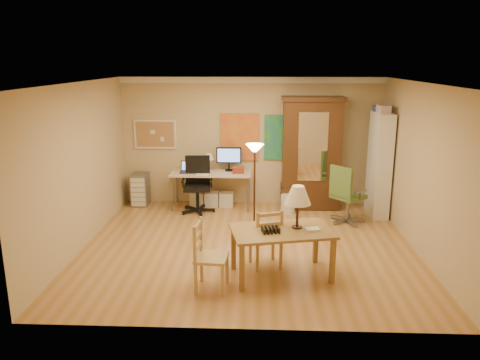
{
  "coord_description": "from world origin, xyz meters",
  "views": [
    {
      "loc": [
        0.17,
        -7.34,
        3.05
      ],
      "look_at": [
        -0.15,
        0.3,
        1.07
      ],
      "focal_mm": 35.0,
      "sensor_mm": 36.0,
      "label": 1
    }
  ],
  "objects_px": {
    "computer_desk": "(213,186)",
    "bookshelf": "(379,165)",
    "office_chair_black": "(198,197)",
    "armoire": "(311,160)",
    "office_chair_green": "(346,208)",
    "dining_table": "(288,220)"
  },
  "relations": [
    {
      "from": "office_chair_black",
      "to": "office_chair_green",
      "type": "relative_size",
      "value": 1.01
    },
    {
      "from": "computer_desk",
      "to": "armoire",
      "type": "xyz_separation_m",
      "value": [
        2.05,
        0.08,
        0.55
      ]
    },
    {
      "from": "dining_table",
      "to": "computer_desk",
      "type": "bearing_deg",
      "value": 113.4
    },
    {
      "from": "computer_desk",
      "to": "office_chair_black",
      "type": "distance_m",
      "value": 0.48
    },
    {
      "from": "bookshelf",
      "to": "office_chair_green",
      "type": "bearing_deg",
      "value": -142.37
    },
    {
      "from": "computer_desk",
      "to": "office_chair_black",
      "type": "relative_size",
      "value": 1.46
    },
    {
      "from": "computer_desk",
      "to": "office_chair_black",
      "type": "height_order",
      "value": "computer_desk"
    },
    {
      "from": "computer_desk",
      "to": "bookshelf",
      "type": "distance_m",
      "value": 3.42
    },
    {
      "from": "office_chair_black",
      "to": "armoire",
      "type": "relative_size",
      "value": 0.49
    },
    {
      "from": "office_chair_green",
      "to": "armoire",
      "type": "relative_size",
      "value": 0.49
    },
    {
      "from": "office_chair_black",
      "to": "office_chair_green",
      "type": "height_order",
      "value": "office_chair_black"
    },
    {
      "from": "computer_desk",
      "to": "bookshelf",
      "type": "relative_size",
      "value": 0.81
    },
    {
      "from": "computer_desk",
      "to": "armoire",
      "type": "bearing_deg",
      "value": 2.25
    },
    {
      "from": "computer_desk",
      "to": "bookshelf",
      "type": "xyz_separation_m",
      "value": [
        3.35,
        -0.36,
        0.56
      ]
    },
    {
      "from": "bookshelf",
      "to": "armoire",
      "type": "bearing_deg",
      "value": 161.33
    },
    {
      "from": "office_chair_green",
      "to": "office_chair_black",
      "type": "bearing_deg",
      "value": 169.33
    },
    {
      "from": "computer_desk",
      "to": "office_chair_black",
      "type": "xyz_separation_m",
      "value": [
        -0.28,
        -0.35,
        -0.16
      ]
    },
    {
      "from": "office_chair_green",
      "to": "bookshelf",
      "type": "height_order",
      "value": "bookshelf"
    },
    {
      "from": "dining_table",
      "to": "bookshelf",
      "type": "distance_m",
      "value": 3.46
    },
    {
      "from": "office_chair_green",
      "to": "bookshelf",
      "type": "relative_size",
      "value": 0.55
    },
    {
      "from": "dining_table",
      "to": "office_chair_black",
      "type": "xyz_separation_m",
      "value": [
        -1.67,
        2.85,
        -0.54
      ]
    },
    {
      "from": "bookshelf",
      "to": "computer_desk",
      "type": "bearing_deg",
      "value": 173.88
    }
  ]
}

